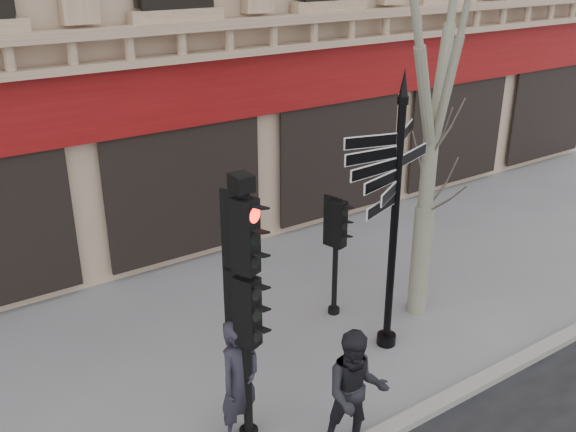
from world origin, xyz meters
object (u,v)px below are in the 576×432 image
pedestrian_a (239,381)px  traffic_signal_secondary (336,236)px  fingerpost (398,169)px  pedestrian_b (356,392)px  traffic_signal_main (244,283)px

pedestrian_a → traffic_signal_secondary: bearing=12.2°
traffic_signal_secondary → pedestrian_a: bearing=-163.5°
fingerpost → pedestrian_b: 3.37m
pedestrian_a → fingerpost: bearing=-9.1°
traffic_signal_secondary → pedestrian_a: (-3.02, -1.81, -0.64)m
fingerpost → pedestrian_a: 3.87m
pedestrian_b → traffic_signal_main: bearing=168.7°
traffic_signal_main → pedestrian_b: (1.07, -0.93, -1.52)m
traffic_signal_main → pedestrian_a: bearing=101.8°
traffic_signal_main → pedestrian_b: bearing=-63.4°
traffic_signal_main → pedestrian_a: size_ratio=2.12×
traffic_signal_secondary → pedestrian_a: size_ratio=1.23×
traffic_signal_main → traffic_signal_secondary: traffic_signal_main is taller
fingerpost → traffic_signal_main: bearing=-178.1°
fingerpost → pedestrian_a: (-3.14, -0.53, -2.21)m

